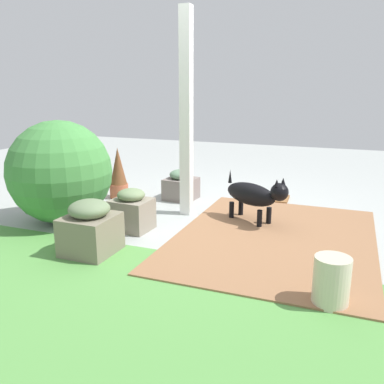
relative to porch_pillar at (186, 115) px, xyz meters
name	(u,v)px	position (x,y,z in m)	size (l,w,h in m)	color
ground_plane	(204,218)	(-0.24, 0.09, -1.10)	(12.00, 12.00, 0.00)	#A4AAA6
brick_path	(274,238)	(-1.08, 0.44, -1.09)	(1.80, 2.40, 0.02)	#936644
porch_pillar	(186,115)	(0.00, 0.00, 0.00)	(0.12, 0.12, 2.20)	white
stone_planter_nearest	(181,186)	(0.30, -0.55, -0.92)	(0.39, 0.40, 0.39)	gray
stone_planter_mid	(132,211)	(0.31, 0.70, -0.90)	(0.40, 0.35, 0.42)	gray
stone_planter_far	(90,228)	(0.35, 1.35, -0.88)	(0.42, 0.44, 0.48)	#78715C
round_shrub	(60,172)	(1.13, 0.73, -0.56)	(1.07, 1.07, 1.07)	#41843E
terracotta_pot_spiky	(118,174)	(1.08, -0.33, -0.79)	(0.24, 0.24, 0.65)	#B1583C
terracotta_pot_tall	(86,174)	(1.59, -0.35, -0.84)	(0.23, 0.23, 0.75)	#B85A36
dog	(255,195)	(-0.79, 0.06, -0.79)	(0.75, 0.51, 0.54)	black
ceramic_urn	(331,281)	(-1.64, 1.52, -0.93)	(0.24, 0.24, 0.34)	beige
doormat	(263,198)	(-0.68, -0.94, -1.09)	(0.65, 0.38, 0.03)	brown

